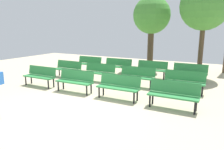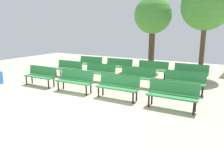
{
  "view_description": "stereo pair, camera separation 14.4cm",
  "coord_description": "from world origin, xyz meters",
  "px_view_note": "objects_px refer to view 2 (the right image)",
  "views": [
    {
      "loc": [
        4.29,
        -5.09,
        2.53
      ],
      "look_at": [
        0.0,
        2.89,
        0.55
      ],
      "focal_mm": 33.92,
      "sensor_mm": 36.0,
      "label": 1
    },
    {
      "loc": [
        4.42,
        -5.02,
        2.53
      ],
      "look_at": [
        0.0,
        2.89,
        0.55
      ],
      "focal_mm": 33.92,
      "sensor_mm": 36.0,
      "label": 2
    }
  ],
  "objects_px": {
    "bench_r2_c3": "(191,72)",
    "bench_r2_c1": "(119,65)",
    "bench_r0_c3": "(172,94)",
    "bench_r1_c1": "(100,71)",
    "tree_1": "(206,6)",
    "tree_2": "(153,16)",
    "bench_r1_c0": "(69,68)",
    "bench_r2_c2": "(153,68)",
    "bench_r1_c3": "(184,81)",
    "bench_r0_c1": "(75,80)",
    "bench_r1_c2": "(137,75)",
    "bench_r2_c0": "(90,63)",
    "bench_r0_c0": "(41,75)",
    "bench_r0_c2": "(118,85)"
  },
  "relations": [
    {
      "from": "bench_r0_c0",
      "to": "bench_r0_c1",
      "type": "distance_m",
      "value": 1.98
    },
    {
      "from": "bench_r0_c0",
      "to": "bench_r2_c2",
      "type": "distance_m",
      "value": 5.59
    },
    {
      "from": "bench_r0_c0",
      "to": "bench_r2_c3",
      "type": "xyz_separation_m",
      "value": [
        5.82,
        3.97,
        0.0
      ]
    },
    {
      "from": "bench_r1_c2",
      "to": "bench_r2_c0",
      "type": "relative_size",
      "value": 1.0
    },
    {
      "from": "bench_r0_c3",
      "to": "tree_2",
      "type": "bearing_deg",
      "value": 114.03
    },
    {
      "from": "bench_r0_c3",
      "to": "bench_r0_c1",
      "type": "bearing_deg",
      "value": 179.52
    },
    {
      "from": "bench_r1_c2",
      "to": "bench_r1_c0",
      "type": "bearing_deg",
      "value": 179.53
    },
    {
      "from": "bench_r1_c0",
      "to": "bench_r2_c1",
      "type": "height_order",
      "value": "same"
    },
    {
      "from": "tree_1",
      "to": "bench_r1_c2",
      "type": "bearing_deg",
      "value": -120.64
    },
    {
      "from": "bench_r1_c3",
      "to": "tree_2",
      "type": "distance_m",
      "value": 5.71
    },
    {
      "from": "bench_r2_c0",
      "to": "bench_r2_c2",
      "type": "xyz_separation_m",
      "value": [
        3.97,
        0.05,
        0.0
      ]
    },
    {
      "from": "bench_r1_c0",
      "to": "tree_2",
      "type": "distance_m",
      "value": 5.91
    },
    {
      "from": "bench_r1_c0",
      "to": "bench_r2_c2",
      "type": "relative_size",
      "value": 1.0
    },
    {
      "from": "bench_r0_c1",
      "to": "bench_r1_c3",
      "type": "xyz_separation_m",
      "value": [
        3.93,
        2.0,
        0.0
      ]
    },
    {
      "from": "bench_r2_c3",
      "to": "bench_r2_c1",
      "type": "bearing_deg",
      "value": -179.4
    },
    {
      "from": "bench_r0_c1",
      "to": "bench_r2_c2",
      "type": "height_order",
      "value": "same"
    },
    {
      "from": "bench_r0_c2",
      "to": "bench_r2_c1",
      "type": "height_order",
      "value": "same"
    },
    {
      "from": "bench_r2_c1",
      "to": "bench_r0_c0",
      "type": "bearing_deg",
      "value": -116.96
    },
    {
      "from": "bench_r0_c0",
      "to": "bench_r2_c0",
      "type": "height_order",
      "value": "same"
    },
    {
      "from": "bench_r0_c0",
      "to": "bench_r2_c2",
      "type": "height_order",
      "value": "same"
    },
    {
      "from": "bench_r0_c3",
      "to": "bench_r1_c2",
      "type": "relative_size",
      "value": 1.0
    },
    {
      "from": "bench_r2_c2",
      "to": "tree_2",
      "type": "bearing_deg",
      "value": 109.89
    },
    {
      "from": "bench_r0_c1",
      "to": "bench_r1_c2",
      "type": "distance_m",
      "value": 2.75
    },
    {
      "from": "bench_r2_c3",
      "to": "tree_2",
      "type": "distance_m",
      "value": 4.44
    },
    {
      "from": "bench_r1_c1",
      "to": "tree_1",
      "type": "height_order",
      "value": "tree_1"
    },
    {
      "from": "bench_r0_c3",
      "to": "bench_r1_c1",
      "type": "xyz_separation_m",
      "value": [
        -4.01,
        1.96,
        0.0
      ]
    },
    {
      "from": "bench_r0_c1",
      "to": "bench_r1_c1",
      "type": "xyz_separation_m",
      "value": [
        -0.07,
        1.98,
        0.0
      ]
    },
    {
      "from": "bench_r1_c0",
      "to": "bench_r2_c0",
      "type": "xyz_separation_m",
      "value": [
        -0.02,
        2.01,
        0.0
      ]
    },
    {
      "from": "bench_r0_c0",
      "to": "bench_r2_c1",
      "type": "bearing_deg",
      "value": 64.23
    },
    {
      "from": "bench_r0_c2",
      "to": "bench_r2_c1",
      "type": "distance_m",
      "value": 4.41
    },
    {
      "from": "bench_r2_c3",
      "to": "tree_2",
      "type": "height_order",
      "value": "tree_2"
    },
    {
      "from": "bench_r2_c0",
      "to": "bench_r2_c1",
      "type": "xyz_separation_m",
      "value": [
        1.96,
        0.02,
        0.0
      ]
    },
    {
      "from": "bench_r2_c0",
      "to": "tree_2",
      "type": "height_order",
      "value": "tree_2"
    },
    {
      "from": "bench_r0_c1",
      "to": "bench_r2_c3",
      "type": "relative_size",
      "value": 1.01
    },
    {
      "from": "bench_r2_c0",
      "to": "bench_r2_c2",
      "type": "height_order",
      "value": "same"
    },
    {
      "from": "bench_r0_c0",
      "to": "bench_r1_c2",
      "type": "height_order",
      "value": "same"
    },
    {
      "from": "bench_r2_c1",
      "to": "bench_r2_c2",
      "type": "relative_size",
      "value": 1.0
    },
    {
      "from": "bench_r0_c1",
      "to": "bench_r0_c2",
      "type": "xyz_separation_m",
      "value": [
        1.95,
        0.05,
        0.0
      ]
    },
    {
      "from": "tree_1",
      "to": "tree_2",
      "type": "relative_size",
      "value": 1.11
    },
    {
      "from": "bench_r2_c0",
      "to": "bench_r2_c2",
      "type": "bearing_deg",
      "value": 0.48
    },
    {
      "from": "bench_r0_c3",
      "to": "bench_r2_c1",
      "type": "height_order",
      "value": "same"
    },
    {
      "from": "bench_r1_c1",
      "to": "bench_r2_c1",
      "type": "distance_m",
      "value": 1.99
    },
    {
      "from": "bench_r2_c3",
      "to": "tree_2",
      "type": "bearing_deg",
      "value": 142.34
    },
    {
      "from": "bench_r1_c0",
      "to": "bench_r2_c1",
      "type": "relative_size",
      "value": 1.0
    },
    {
      "from": "bench_r2_c1",
      "to": "bench_r1_c1",
      "type": "bearing_deg",
      "value": -91.38
    },
    {
      "from": "tree_1",
      "to": "bench_r2_c0",
      "type": "bearing_deg",
      "value": -164.23
    },
    {
      "from": "bench_r0_c2",
      "to": "bench_r2_c2",
      "type": "height_order",
      "value": "same"
    },
    {
      "from": "bench_r0_c1",
      "to": "bench_r2_c1",
      "type": "relative_size",
      "value": 1.0
    },
    {
      "from": "bench_r0_c3",
      "to": "bench_r0_c2",
      "type": "bearing_deg",
      "value": 178.33
    },
    {
      "from": "bench_r1_c0",
      "to": "bench_r2_c2",
      "type": "height_order",
      "value": "same"
    }
  ]
}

